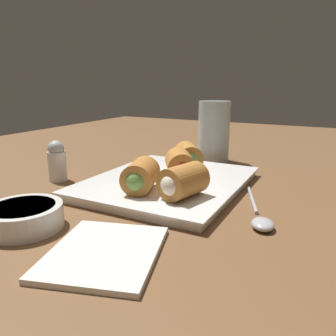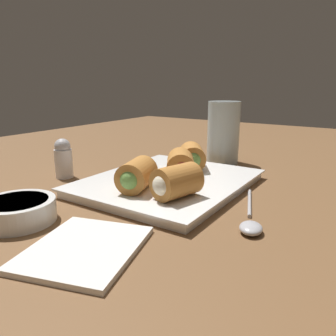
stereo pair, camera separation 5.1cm
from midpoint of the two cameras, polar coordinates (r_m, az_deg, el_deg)
name	(u,v)px [view 1 (the left image)]	position (r cm, az deg, el deg)	size (l,w,h in cm)	color
table_surface	(165,193)	(53.35, -3.37, -4.34)	(180.00, 140.00, 2.00)	brown
serving_plate	(168,183)	(52.34, -2.81, -2.68)	(27.29, 22.65, 1.50)	white
roll_front_left	(181,182)	(43.06, -1.04, -2.44)	(7.19, 5.79, 4.39)	#B77533
roll_front_right	(188,156)	(57.66, 1.03, 2.00)	(7.46, 7.00, 4.39)	#B77533
roll_back_left	(180,164)	(52.12, -0.68, 0.62)	(7.44, 6.91, 4.39)	#B77533
roll_back_right	(140,176)	(45.96, -8.16, -1.48)	(7.22, 6.01, 4.39)	#B77533
dipping_bowl_near	(23,216)	(42.55, -27.13, -7.53)	(8.89, 8.89, 2.71)	silver
spoon	(260,218)	(40.75, 12.34, -8.59)	(15.97, 6.97, 1.17)	#B2B2B7
napkin	(105,252)	(34.09, -15.37, -14.06)	(14.60, 13.38, 0.60)	silver
drinking_glass	(214,132)	(69.07, 5.89, 6.28)	(6.57, 6.57, 12.67)	silver
salt_shaker	(57,161)	(59.38, -21.16, 1.14)	(3.06, 3.06, 6.97)	silver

